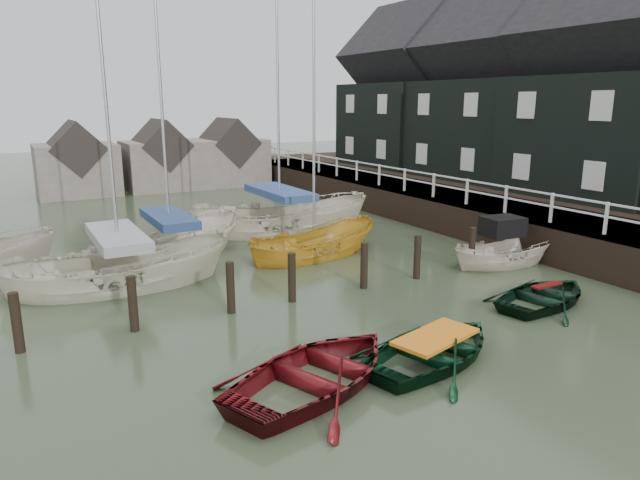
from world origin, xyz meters
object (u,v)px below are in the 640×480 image
rowboat_dkgreen (545,303)px  rowboat_green (434,360)px  sailboat_d (280,231)px  sailboat_a (122,284)px  motorboat (504,262)px  sailboat_b (171,257)px  rowboat_red (318,386)px  sailboat_c (314,255)px

rowboat_dkgreen → rowboat_green: bearing=93.0°
rowboat_green → sailboat_d: size_ratio=0.29×
sailboat_a → rowboat_green: bearing=-145.6°
rowboat_dkgreen → sailboat_a: bearing=42.6°
motorboat → sailboat_b: (-9.78, 6.33, -0.04)m
motorboat → rowboat_green: bearing=129.8°
sailboat_b → motorboat: bearing=-146.8°
sailboat_a → sailboat_d: bearing=-55.4°
rowboat_dkgreen → sailboat_b: (-7.85, 9.66, 0.06)m
sailboat_b → rowboat_dkgreen: bearing=-164.8°
rowboat_red → sailboat_c: sailboat_c is taller
sailboat_c → rowboat_green: bearing=159.6°
sailboat_b → rowboat_red: bearing=156.3°
sailboat_c → sailboat_d: 4.02m
rowboat_dkgreen → motorboat: bearing=-41.2°
rowboat_red → sailboat_b: size_ratio=0.38×
rowboat_red → sailboat_b: 10.72m
rowboat_red → rowboat_dkgreen: 7.88m
sailboat_c → sailboat_b: bearing=57.7°
motorboat → sailboat_d: (-4.58, 8.26, -0.04)m
motorboat → sailboat_c: bearing=56.4°
sailboat_a → motorboat: bearing=-104.1°
sailboat_d → sailboat_c: bearing=-169.9°
rowboat_green → sailboat_b: sailboat_b is taller
rowboat_green → sailboat_b: 11.29m
sailboat_a → sailboat_d: 8.49m
sailboat_a → sailboat_d: size_ratio=0.84×
sailboat_b → sailboat_d: bearing=-93.6°
sailboat_c → sailboat_d: size_ratio=0.79×
rowboat_green → sailboat_b: (-2.81, 10.94, 0.06)m
sailboat_b → sailboat_a: bearing=113.7°
sailboat_d → sailboat_b: bearing=127.8°
rowboat_red → sailboat_b: sailboat_b is taller
sailboat_d → rowboat_red: bearing=175.3°
motorboat → sailboat_a: bearing=77.9°
rowboat_red → sailboat_c: size_ratio=0.41×
rowboat_green → sailboat_a: size_ratio=0.34×
rowboat_dkgreen → sailboat_c: size_ratio=0.34×
sailboat_b → sailboat_c: 5.11m
sailboat_b → sailboat_c: sailboat_b is taller
rowboat_red → motorboat: 10.67m
sailboat_b → sailboat_c: bearing=-137.7°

